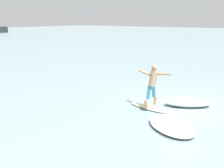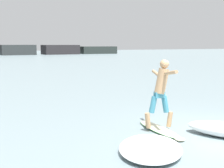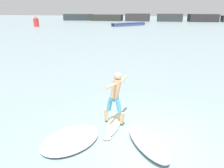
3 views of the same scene
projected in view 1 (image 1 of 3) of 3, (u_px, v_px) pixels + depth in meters
The scene contains 5 objects.
ground_plane at pixel (180, 104), 10.02m from camera, with size 200.00×200.00×0.00m, color gray.
surfboard at pixel (151, 108), 9.49m from camera, with size 0.56×2.12×0.23m.
surfer at pixel (153, 82), 9.22m from camera, with size 0.82×1.69×1.86m.
wave_foam_at_tail at pixel (188, 102), 9.75m from camera, with size 1.68×2.11×0.38m.
wave_foam_at_nose at pixel (172, 125), 7.84m from camera, with size 2.22×2.41×0.21m.
Camera 1 is at (-9.42, -2.84, 3.75)m, focal length 35.00 mm.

